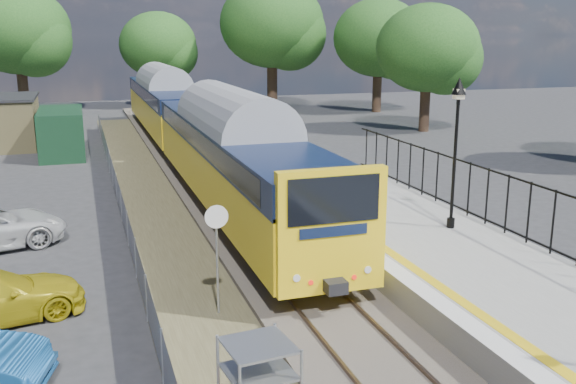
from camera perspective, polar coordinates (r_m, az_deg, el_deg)
name	(u,v)px	position (r m, az deg, el deg)	size (l,w,h in m)	color
ground	(379,375)	(13.64, 8.11, -15.82)	(120.00, 120.00, 0.00)	#2D2D30
track_bed	(242,235)	(21.87, -4.14, -3.87)	(5.90, 80.00, 0.29)	#473F38
platform	(389,227)	(21.83, 8.94, -3.06)	(5.00, 70.00, 0.90)	gray
platform_edge	(332,219)	(20.87, 3.92, -2.40)	(0.90, 70.00, 0.01)	silver
victorian_lamp_north	(457,118)	(19.87, 14.81, 6.36)	(0.44, 0.44, 4.60)	black
palisade_fence	(574,229)	(18.17, 24.04, -3.00)	(0.12, 26.00, 2.00)	black
wire_fence	(123,213)	(23.43, -14.43, -1.78)	(0.06, 52.00, 1.20)	#999EA3
tree_line	(165,37)	(53.03, -10.88, 13.41)	(56.80, 43.80, 11.88)	#332319
train	(189,120)	(34.39, -8.83, 6.31)	(2.82, 40.83, 3.51)	yellow
speed_sign	(217,241)	(15.45, -6.34, -4.37)	(0.57, 0.10, 2.81)	#999EA3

